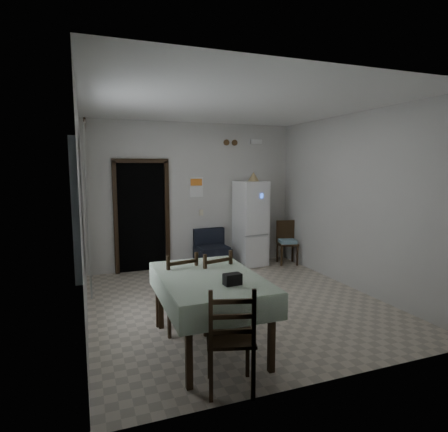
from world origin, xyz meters
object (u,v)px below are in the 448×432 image
(dining_table, at_px, (209,312))
(dining_chair_far_left, at_px, (177,291))
(navy_seat, at_px, (212,249))
(dining_chair_far_right, at_px, (210,289))
(fridge, at_px, (251,223))
(corner_chair, at_px, (287,243))
(dining_chair_near_head, at_px, (230,337))

(dining_table, xyz_separation_m, dining_chair_far_left, (-0.23, 0.60, 0.08))
(navy_seat, xyz_separation_m, dining_chair_far_right, (-0.92, -2.64, 0.11))
(fridge, xyz_separation_m, dining_chair_far_left, (-2.17, -2.55, -0.37))
(dining_chair_far_left, distance_m, dining_chair_far_right, 0.42)
(corner_chair, height_order, dining_chair_far_left, dining_chair_far_left)
(fridge, distance_m, dining_chair_far_right, 3.19)
(dining_chair_far_right, distance_m, dining_chair_near_head, 1.35)
(navy_seat, height_order, dining_chair_near_head, dining_chair_near_head)
(corner_chair, bearing_deg, dining_chair_near_head, -112.61)
(navy_seat, xyz_separation_m, corner_chair, (1.58, -0.22, 0.06))
(navy_seat, bearing_deg, dining_chair_far_left, -119.74)
(corner_chair, bearing_deg, dining_chair_far_right, -122.32)
(fridge, distance_m, dining_chair_near_head, 4.46)
(fridge, distance_m, navy_seat, 0.96)
(dining_chair_far_right, bearing_deg, dining_chair_far_left, -26.61)
(dining_table, xyz_separation_m, dining_chair_near_head, (-0.07, -0.82, 0.08))
(fridge, bearing_deg, corner_chair, -24.05)
(fridge, height_order, dining_chair_far_right, fridge)
(dining_chair_far_right, bearing_deg, fridge, -137.92)
(dining_chair_far_left, xyz_separation_m, dining_chair_near_head, (0.16, -1.41, 0.00))
(dining_chair_far_left, height_order, dining_chair_far_right, dining_chair_far_right)
(fridge, bearing_deg, dining_chair_near_head, -124.79)
(navy_seat, distance_m, dining_table, 3.33)
(dining_table, height_order, dining_chair_far_left, dining_chair_far_left)
(dining_chair_far_right, bearing_deg, dining_table, 56.69)
(dining_chair_far_left, relative_size, dining_chair_near_head, 1.00)
(fridge, xyz_separation_m, corner_chair, (0.75, -0.22, -0.42))
(dining_chair_far_right, bearing_deg, dining_chair_near_head, 65.37)
(fridge, relative_size, corner_chair, 1.93)
(dining_chair_far_left, bearing_deg, navy_seat, -128.82)
(fridge, height_order, navy_seat, fridge)
(fridge, xyz_separation_m, navy_seat, (-0.83, 0.00, -0.48))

